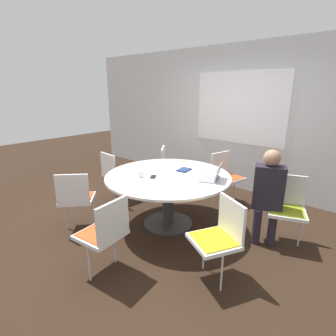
% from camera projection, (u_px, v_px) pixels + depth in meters
% --- Properties ---
extents(ground_plane, '(16.00, 16.00, 0.00)m').
position_uv_depth(ground_plane, '(168.00, 223.00, 3.87)').
color(ground_plane, black).
extents(wall_back, '(8.00, 0.07, 2.70)m').
position_uv_depth(wall_back, '(239.00, 119.00, 4.95)').
color(wall_back, silver).
rests_on(wall_back, ground_plane).
extents(conference_table, '(1.74, 1.74, 0.76)m').
position_uv_depth(conference_table, '(168.00, 184.00, 3.69)').
color(conference_table, '#333333').
rests_on(conference_table, ground_plane).
extents(chair_0, '(0.56, 0.55, 0.87)m').
position_uv_depth(chair_0, '(287.00, 204.00, 3.28)').
color(chair_0, silver).
rests_on(chair_0, ground_plane).
extents(chair_1, '(0.51, 0.52, 0.87)m').
position_uv_depth(chair_1, '(225.00, 173.00, 4.47)').
color(chair_1, silver).
rests_on(chair_1, ground_plane).
extents(chair_2, '(0.60, 0.60, 0.87)m').
position_uv_depth(chair_2, '(170.00, 166.00, 4.92)').
color(chair_2, silver).
rests_on(chair_2, ground_plane).
extents(chair_3, '(0.48, 0.46, 0.87)m').
position_uv_depth(chair_3, '(115.00, 172.00, 4.54)').
color(chair_3, silver).
rests_on(chair_3, ground_plane).
extents(chair_4, '(0.61, 0.61, 0.87)m').
position_uv_depth(chair_4, '(76.00, 196.00, 3.53)').
color(chair_4, silver).
rests_on(chair_4, ground_plane).
extents(chair_5, '(0.47, 0.49, 0.87)m').
position_uv_depth(chair_5, '(105.00, 230.00, 2.68)').
color(chair_5, silver).
rests_on(chair_5, ground_plane).
extents(chair_6, '(0.59, 0.58, 0.87)m').
position_uv_depth(chair_6, '(220.00, 234.00, 2.61)').
color(chair_6, silver).
rests_on(chair_6, ground_plane).
extents(person_0, '(0.42, 0.34, 1.22)m').
position_uv_depth(person_0, '(268.00, 190.00, 3.22)').
color(person_0, '#231E28').
rests_on(person_0, ground_plane).
extents(laptop, '(0.35, 0.39, 0.21)m').
position_uv_depth(laptop, '(213.00, 176.00, 3.43)').
color(laptop, '#99999E').
rests_on(laptop, conference_table).
extents(spiral_notebook, '(0.18, 0.23, 0.02)m').
position_uv_depth(spiral_notebook, '(184.00, 170.00, 3.84)').
color(spiral_notebook, navy).
rests_on(spiral_notebook, conference_table).
extents(coffee_cup, '(0.09, 0.09, 0.09)m').
position_uv_depth(coffee_cup, '(140.00, 174.00, 3.55)').
color(coffee_cup, white).
rests_on(coffee_cup, conference_table).
extents(cell_phone, '(0.14, 0.16, 0.01)m').
position_uv_depth(cell_phone, '(153.00, 177.00, 3.56)').
color(cell_phone, black).
rests_on(cell_phone, conference_table).
extents(handbag, '(0.36, 0.16, 0.28)m').
position_uv_depth(handbag, '(146.00, 185.00, 5.02)').
color(handbag, '#661E56').
rests_on(handbag, ground_plane).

